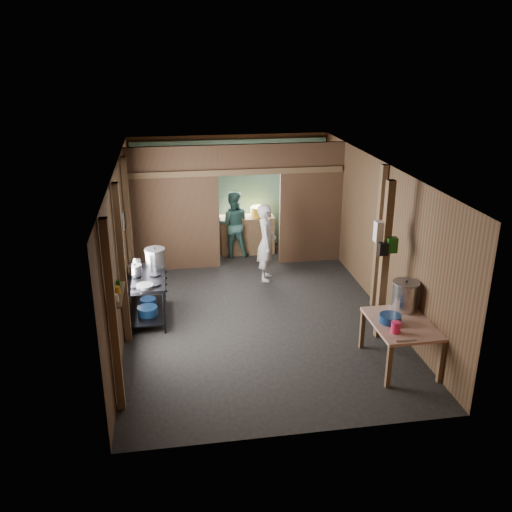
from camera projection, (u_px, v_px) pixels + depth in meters
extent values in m
cube|color=black|center=(254.00, 309.00, 10.04)|extent=(4.50, 7.00, 0.00)
cube|color=black|center=(254.00, 166.00, 9.12)|extent=(4.50, 7.00, 0.00)
cube|color=brown|center=(230.00, 192.00, 12.81)|extent=(4.50, 0.00, 2.60)
cube|color=brown|center=(302.00, 341.00, 6.35)|extent=(4.50, 0.00, 2.60)
cube|color=brown|center=(121.00, 248.00, 9.25)|extent=(0.00, 7.00, 2.60)
cube|color=brown|center=(378.00, 234.00, 9.92)|extent=(0.00, 7.00, 2.60)
cube|color=brown|center=(174.00, 210.00, 11.41)|extent=(1.85, 0.10, 2.60)
cube|color=brown|center=(311.00, 204.00, 11.85)|extent=(1.35, 0.10, 2.60)
cube|color=brown|center=(249.00, 159.00, 11.29)|extent=(1.30, 0.10, 0.60)
cube|color=#6FAAA8|center=(231.00, 195.00, 12.77)|extent=(4.40, 0.06, 2.50)
cube|color=brown|center=(247.00, 235.00, 12.66)|extent=(1.20, 0.50, 0.85)
cylinder|color=silver|center=(241.00, 166.00, 12.54)|extent=(0.20, 0.03, 0.20)
cube|color=brown|center=(113.00, 319.00, 6.86)|extent=(0.10, 0.12, 2.60)
cube|color=brown|center=(122.00, 266.00, 8.52)|extent=(0.10, 0.12, 2.60)
cube|color=brown|center=(129.00, 226.00, 10.36)|extent=(0.10, 0.12, 2.60)
cube|color=brown|center=(379.00, 238.00, 9.72)|extent=(0.10, 0.12, 2.60)
cube|color=brown|center=(384.00, 262.00, 8.66)|extent=(0.12, 0.12, 2.60)
cube|color=brown|center=(238.00, 172.00, 11.30)|extent=(4.40, 0.12, 0.12)
cylinder|color=gray|center=(123.00, 221.00, 9.50)|extent=(0.03, 0.34, 0.34)
cylinder|color=black|center=(125.00, 220.00, 9.90)|extent=(0.03, 0.30, 0.30)
cube|color=brown|center=(118.00, 295.00, 7.29)|extent=(0.14, 0.80, 0.03)
cylinder|color=silver|center=(116.00, 298.00, 7.03)|extent=(0.07, 0.07, 0.10)
cylinder|color=#C58517|center=(117.00, 290.00, 7.26)|extent=(0.08, 0.08, 0.10)
cylinder|color=#145210|center=(118.00, 283.00, 7.47)|extent=(0.06, 0.06, 0.10)
cube|color=silver|center=(382.00, 231.00, 8.56)|extent=(0.22, 0.15, 0.32)
cube|color=#145210|center=(392.00, 245.00, 8.51)|extent=(0.16, 0.12, 0.24)
cube|color=black|center=(383.00, 249.00, 8.49)|extent=(0.14, 0.10, 0.20)
cylinder|color=#B4B4B7|center=(136.00, 263.00, 9.87)|extent=(0.18, 0.18, 0.11)
cylinder|color=navy|center=(148.00, 311.00, 9.47)|extent=(0.34, 0.34, 0.14)
cylinder|color=navy|center=(148.00, 302.00, 9.85)|extent=(0.28, 0.28, 0.11)
cylinder|color=navy|center=(390.00, 318.00, 8.06)|extent=(0.33, 0.33, 0.12)
cylinder|color=#E52054|center=(396.00, 327.00, 7.76)|extent=(0.17, 0.17, 0.16)
cube|color=#B4B4B7|center=(406.00, 340.00, 7.57)|extent=(0.30, 0.04, 0.01)
cylinder|color=#C58517|center=(259.00, 211.00, 12.51)|extent=(0.39, 0.39, 0.22)
cylinder|color=#930502|center=(233.00, 215.00, 12.44)|extent=(0.11, 0.11, 0.13)
imported|color=beige|center=(266.00, 242.00, 11.07)|extent=(0.49, 0.64, 1.57)
imported|color=#3B6B64|center=(233.00, 224.00, 12.34)|extent=(0.80, 0.66, 1.49)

